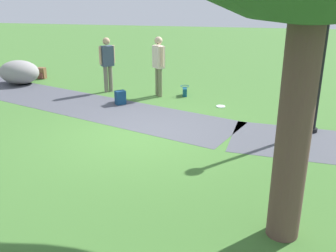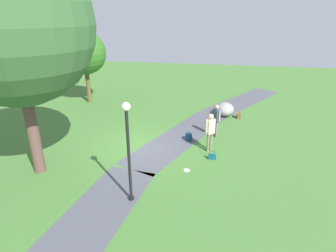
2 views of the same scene
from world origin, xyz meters
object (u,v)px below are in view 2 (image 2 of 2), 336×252
object	(u,v)px
woman_with_handbag	(210,130)
backpack_by_boulder	(239,115)
large_shade_tree	(12,26)
delivery_van	(38,64)
handbag_on_grass	(212,156)
man_near_boulder	(216,118)
frisbee_on_grass	(187,170)
young_tree_near_path	(85,53)
spare_backpack_on_lawn	(189,137)
lamp_post	(128,142)
lawn_boulder	(225,109)

from	to	relation	value
woman_with_handbag	backpack_by_boulder	world-z (taller)	woman_with_handbag
large_shade_tree	backpack_by_boulder	world-z (taller)	large_shade_tree
large_shade_tree	woman_with_handbag	world-z (taller)	large_shade_tree
large_shade_tree	delivery_van	size ratio (longest dim) A/B	1.53
delivery_van	handbag_on_grass	bearing A→B (deg)	-128.10
man_near_boulder	backpack_by_boulder	size ratio (longest dim) A/B	4.27
frisbee_on_grass	young_tree_near_path	bearing A→B (deg)	44.81
young_tree_near_path	frisbee_on_grass	distance (m)	11.90
young_tree_near_path	woman_with_handbag	xyz separation A→B (m)	(-6.15, -8.83, -2.35)
large_shade_tree	young_tree_near_path	xyz separation A→B (m)	(9.23, 2.26, -2.11)
woman_with_handbag	handbag_on_grass	world-z (taller)	woman_with_handbag
handbag_on_grass	delivery_van	bearing A→B (deg)	51.90
spare_backpack_on_lawn	frisbee_on_grass	distance (m)	2.87
handbag_on_grass	spare_backpack_on_lawn	world-z (taller)	spare_backpack_on_lawn
man_near_boulder	delivery_van	distance (m)	20.99
young_tree_near_path	spare_backpack_on_lawn	distance (m)	9.91
man_near_boulder	spare_backpack_on_lawn	world-z (taller)	man_near_boulder
lamp_post	spare_backpack_on_lawn	distance (m)	5.60
handbag_on_grass	backpack_by_boulder	distance (m)	5.61
spare_backpack_on_lawn	frisbee_on_grass	size ratio (longest dim) A/B	1.59
young_tree_near_path	spare_backpack_on_lawn	bearing A→B (deg)	-123.98
lamp_post	man_near_boulder	distance (m)	6.50
woman_with_handbag	backpack_by_boulder	distance (m)	4.98
lamp_post	handbag_on_grass	bearing A→B (deg)	-37.36
lamp_post	lawn_boulder	xyz separation A→B (m)	(9.19, -3.09, -1.74)
large_shade_tree	lamp_post	world-z (taller)	large_shade_tree
backpack_by_boulder	spare_backpack_on_lawn	bearing A→B (deg)	145.53
frisbee_on_grass	man_near_boulder	bearing A→B (deg)	-15.51
woman_with_handbag	spare_backpack_on_lawn	size ratio (longest dim) A/B	4.51
large_shade_tree	lawn_boulder	size ratio (longest dim) A/B	5.66
man_near_boulder	young_tree_near_path	bearing A→B (deg)	63.70
large_shade_tree	delivery_van	xyz separation A→B (m)	(16.10, 10.87, -4.25)
backpack_by_boulder	frisbee_on_grass	size ratio (longest dim) A/B	1.59
lawn_boulder	handbag_on_grass	world-z (taller)	lawn_boulder
spare_backpack_on_lawn	woman_with_handbag	bearing A→B (deg)	-131.03
young_tree_near_path	delivery_van	xyz separation A→B (m)	(6.88, 8.61, -2.14)
lawn_boulder	handbag_on_grass	size ratio (longest dim) A/B	4.34
large_shade_tree	frisbee_on_grass	distance (m)	8.06
backpack_by_boulder	spare_backpack_on_lawn	distance (m)	4.55
spare_backpack_on_lawn	handbag_on_grass	bearing A→B (deg)	-144.18
backpack_by_boulder	frisbee_on_grass	bearing A→B (deg)	160.74
delivery_van	lawn_boulder	bearing A→B (deg)	-113.81
young_tree_near_path	spare_backpack_on_lawn	world-z (taller)	young_tree_near_path
handbag_on_grass	large_shade_tree	bearing A→B (deg)	108.77
lamp_post	delivery_van	distance (m)	22.85
lawn_boulder	backpack_by_boulder	bearing A→B (deg)	-113.84
lamp_post	lawn_boulder	distance (m)	9.85
large_shade_tree	lawn_boulder	bearing A→B (deg)	-41.83
young_tree_near_path	delivery_van	world-z (taller)	young_tree_near_path
woman_with_handbag	lamp_post	bearing A→B (deg)	149.96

